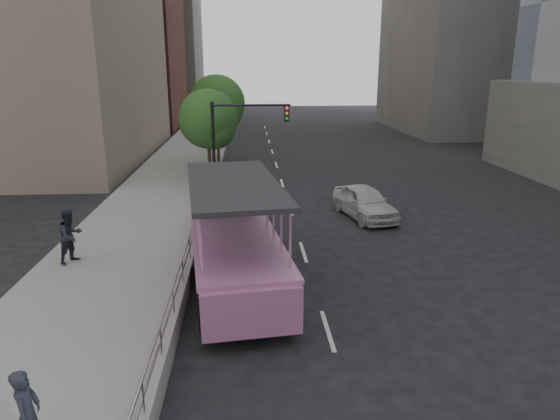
% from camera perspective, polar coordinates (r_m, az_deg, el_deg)
% --- Properties ---
extents(ground, '(160.00, 160.00, 0.00)m').
position_cam_1_polar(ground, '(15.69, 0.64, -10.11)').
color(ground, black).
extents(sidewalk, '(5.50, 80.00, 0.30)m').
position_cam_1_polar(sidewalk, '(25.41, -14.17, 0.09)').
color(sidewalk, gray).
rests_on(sidewalk, ground).
extents(kerb_wall, '(0.24, 30.00, 0.36)m').
position_cam_1_polar(kerb_wall, '(17.40, -10.22, -5.93)').
color(kerb_wall, gray).
rests_on(kerb_wall, sidewalk).
extents(guardrail, '(0.07, 22.00, 0.71)m').
position_cam_1_polar(guardrail, '(17.17, -10.33, -3.87)').
color(guardrail, silver).
rests_on(guardrail, kerb_wall).
extents(duck_boat, '(3.85, 10.82, 3.52)m').
position_cam_1_polar(duck_boat, '(17.44, -5.64, -2.81)').
color(duck_boat, black).
rests_on(duck_boat, ground).
extents(car, '(2.75, 4.73, 1.51)m').
position_cam_1_polar(car, '(23.98, 9.64, 0.92)').
color(car, silver).
rests_on(car, ground).
extents(pedestrian_near, '(0.45, 0.66, 1.73)m').
position_cam_1_polar(pedestrian_near, '(10.21, -26.87, -20.18)').
color(pedestrian_near, '#222532').
rests_on(pedestrian_near, sidewalk).
extents(pedestrian_mid, '(1.11, 1.18, 1.92)m').
position_cam_1_polar(pedestrian_mid, '(18.83, -22.81, -2.74)').
color(pedestrian_mid, '#222532').
rests_on(pedestrian_mid, sidewalk).
extents(parking_sign, '(0.08, 0.60, 2.65)m').
position_cam_1_polar(parking_sign, '(17.92, -9.22, -1.19)').
color(parking_sign, black).
rests_on(parking_sign, ground).
extents(traffic_signal, '(4.20, 0.32, 5.20)m').
position_cam_1_polar(traffic_signal, '(26.77, -5.09, 8.63)').
color(traffic_signal, black).
rests_on(traffic_signal, ground).
extents(street_tree_near, '(3.52, 3.52, 5.72)m').
position_cam_1_polar(street_tree_near, '(30.21, -8.04, 9.99)').
color(street_tree_near, '#3C2B1B').
rests_on(street_tree_near, ground).
extents(street_tree_far, '(3.97, 3.97, 6.45)m').
position_cam_1_polar(street_tree_far, '(36.12, -7.08, 11.77)').
color(street_tree_far, '#3C2B1B').
rests_on(street_tree_far, ground).
extents(midrise_brick, '(18.00, 16.00, 26.00)m').
position_cam_1_polar(midrise_brick, '(64.60, -20.24, 20.51)').
color(midrise_brick, brown).
rests_on(midrise_brick, ground).
extents(midrise_stone_b, '(16.00, 14.00, 20.00)m').
position_cam_1_polar(midrise_stone_b, '(79.52, -15.29, 17.71)').
color(midrise_stone_b, gray).
rests_on(midrise_stone_b, ground).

